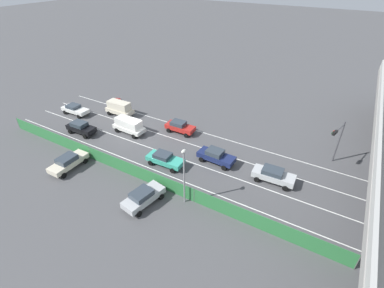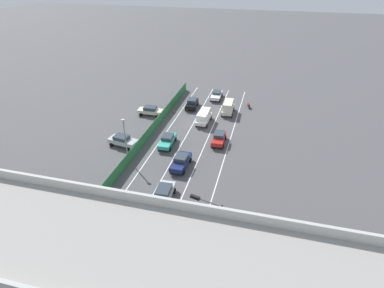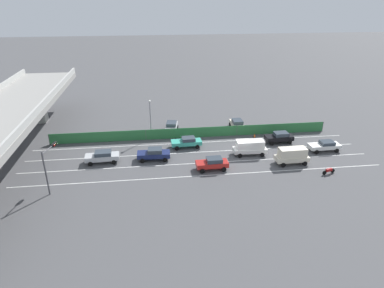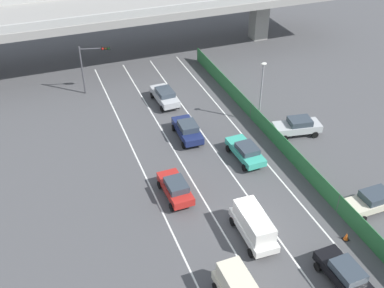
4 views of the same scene
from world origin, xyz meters
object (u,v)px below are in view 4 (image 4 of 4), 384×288
object	(u,v)px
car_sedan_red	(176,188)
traffic_light	(91,60)
street_lamp	(262,86)
car_sedan_navy	(188,130)
car_sedan_silver	(165,96)
parked_sedan_cream	(374,200)
parked_wagon_silver	(298,126)
car_sedan_black	(345,273)
car_taxi_teal	(246,151)
traffic_cone	(346,237)
car_van_white	(254,224)

from	to	relation	value
car_sedan_red	traffic_light	world-z (taller)	traffic_light
street_lamp	car_sedan_navy	bearing A→B (deg)	-177.91
car_sedan_silver	parked_sedan_cream	distance (m)	23.62
traffic_light	car_sedan_red	bearing A→B (deg)	-82.43
parked_wagon_silver	traffic_light	size ratio (longest dim) A/B	0.86
car_sedan_black	car_sedan_red	size ratio (longest dim) A/B	1.02
car_taxi_teal	car_sedan_red	bearing A→B (deg)	-160.69
parked_sedan_cream	traffic_light	world-z (taller)	traffic_light
car_sedan_silver	street_lamp	size ratio (longest dim) A/B	0.73
car_sedan_red	car_taxi_teal	bearing A→B (deg)	19.31
street_lamp	traffic_cone	world-z (taller)	street_lamp
parked_sedan_cream	street_lamp	xyz separation A→B (m)	(-2.20, 14.69, 3.02)
parked_wagon_silver	street_lamp	size ratio (longest dim) A/B	0.74
car_van_white	car_sedan_silver	bearing A→B (deg)	89.73
car_sedan_navy	street_lamp	world-z (taller)	street_lamp
car_sedan_silver	car_taxi_teal	xyz separation A→B (m)	(3.57, -12.08, -0.05)
car_sedan_red	traffic_cone	bearing A→B (deg)	-41.39
car_sedan_black	car_sedan_navy	distance (m)	19.85
car_taxi_teal	traffic_cone	distance (m)	11.62
car_sedan_navy	car_sedan_silver	distance (m)	7.06
car_sedan_navy	car_taxi_teal	distance (m)	6.18
car_sedan_silver	street_lamp	bearing A→B (deg)	-41.58
car_sedan_silver	street_lamp	xyz separation A→B (m)	(7.64, -6.78, 3.01)
parked_wagon_silver	traffic_light	bearing A→B (deg)	137.35
car_taxi_teal	car_sedan_black	bearing A→B (deg)	-90.34
traffic_cone	car_sedan_silver	bearing A→B (deg)	104.49
car_sedan_navy	car_sedan_red	world-z (taller)	car_sedan_navy
car_sedan_silver	traffic_cone	bearing A→B (deg)	-75.51
car_sedan_silver	traffic_cone	world-z (taller)	car_sedan_silver
car_sedan_black	street_lamp	size ratio (longest dim) A/B	0.68
car_sedan_navy	parked_sedan_cream	xyz separation A→B (m)	(9.87, -14.41, 0.00)
car_sedan_navy	car_sedan_silver	size ratio (longest dim) A/B	0.99
car_sedan_red	street_lamp	xyz separation A→B (m)	(11.50, 7.91, 3.02)
car_sedan_silver	car_sedan_red	distance (m)	15.18
parked_wagon_silver	traffic_cone	world-z (taller)	parked_wagon_silver
car_van_white	car_taxi_teal	bearing A→B (deg)	67.21
car_sedan_red	street_lamp	world-z (taller)	street_lamp
parked_wagon_silver	traffic_light	xyz separation A→B (m)	(-16.44, 15.14, 2.93)
parked_wagon_silver	car_sedan_navy	bearing A→B (deg)	162.63
parked_sedan_cream	traffic_light	xyz separation A→B (m)	(-16.31, 26.42, 2.96)
car_sedan_black	traffic_cone	distance (m)	4.13
car_sedan_black	car_van_white	distance (m)	6.80
car_sedan_red	parked_wagon_silver	xyz separation A→B (m)	(13.83, 4.50, 0.02)
car_sedan_black	parked_wagon_silver	size ratio (longest dim) A/B	0.93
car_sedan_navy	traffic_light	world-z (taller)	traffic_light
car_taxi_teal	parked_sedan_cream	xyz separation A→B (m)	(6.27, -9.39, 0.05)
car_sedan_navy	car_taxi_teal	size ratio (longest dim) A/B	1.00
car_sedan_black	car_sedan_red	xyz separation A→B (m)	(-7.35, 11.90, -0.03)
car_sedan_black	car_taxi_teal	distance (m)	14.51
car_van_white	car_sedan_red	bearing A→B (deg)	121.49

